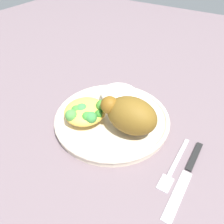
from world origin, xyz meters
TOP-DOWN VIEW (x-y plane):
  - ground_plane at (0.00, 0.00)m, footprint 2.00×2.00m
  - plate at (0.00, 0.00)m, footprint 0.27×0.27m
  - roasted_chicken at (-0.05, 0.02)m, footprint 0.12×0.08m
  - rice_pile at (0.01, -0.06)m, footprint 0.10×0.09m
  - mac_cheese_with_broccoli at (0.04, 0.04)m, footprint 0.09×0.10m
  - fork at (-0.17, 0.04)m, footprint 0.02×0.14m
  - knife at (-0.20, 0.04)m, footprint 0.02×0.19m

SIDE VIEW (x-z plane):
  - ground_plane at x=0.00m, z-range 0.00..0.00m
  - fork at x=-0.17m, z-range 0.00..0.01m
  - knife at x=-0.20m, z-range 0.00..0.01m
  - plate at x=0.00m, z-range 0.00..0.02m
  - rice_pile at x=0.01m, z-range 0.02..0.06m
  - mac_cheese_with_broccoli at x=0.04m, z-range 0.02..0.07m
  - roasted_chicken at x=-0.05m, z-range 0.02..0.10m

